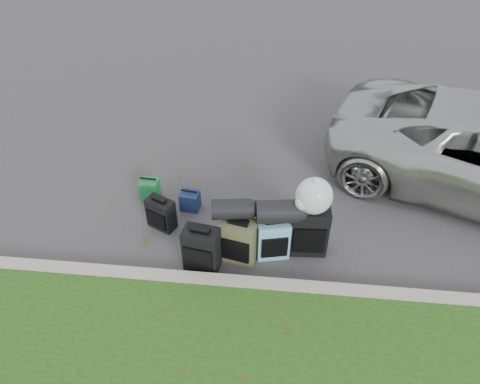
# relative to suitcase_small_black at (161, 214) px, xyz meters

# --- Properties ---
(ground) EXTENTS (120.00, 120.00, 0.00)m
(ground) POSITION_rel_suitcase_small_black_xyz_m (1.19, 0.01, -0.24)
(ground) COLOR #383535
(ground) RESTS_ON ground
(curb) EXTENTS (120.00, 0.18, 0.15)m
(curb) POSITION_rel_suitcase_small_black_xyz_m (1.19, -0.99, -0.16)
(curb) COLOR #9E937F
(curb) RESTS_ON ground
(suitcase_small_black) EXTENTS (0.44, 0.35, 0.48)m
(suitcase_small_black) POSITION_rel_suitcase_small_black_xyz_m (0.00, 0.00, 0.00)
(suitcase_small_black) COLOR black
(suitcase_small_black) RESTS_ON ground
(suitcase_large_black_left) EXTENTS (0.48, 0.34, 0.64)m
(suitcase_large_black_left) POSITION_rel_suitcase_small_black_xyz_m (0.69, -0.67, 0.08)
(suitcase_large_black_left) COLOR black
(suitcase_large_black_left) RESTS_ON ground
(suitcase_olive) EXTENTS (0.51, 0.38, 0.63)m
(suitcase_olive) POSITION_rel_suitcase_small_black_xyz_m (1.14, -0.47, 0.08)
(suitcase_olive) COLOR #3E3F26
(suitcase_olive) RESTS_ON ground
(suitcase_teal) EXTENTS (0.46, 0.33, 0.60)m
(suitcase_teal) POSITION_rel_suitcase_small_black_xyz_m (1.58, -0.38, 0.06)
(suitcase_teal) COLOR #558CAB
(suitcase_teal) RESTS_ON ground
(suitcase_large_black_right) EXTENTS (0.51, 0.33, 0.75)m
(suitcase_large_black_right) POSITION_rel_suitcase_small_black_xyz_m (2.03, -0.25, 0.13)
(suitcase_large_black_right) COLOR black
(suitcase_large_black_right) RESTS_ON ground
(tote_green) EXTENTS (0.28, 0.23, 0.30)m
(tote_green) POSITION_rel_suitcase_small_black_xyz_m (-0.33, 0.61, -0.09)
(tote_green) COLOR #1A7937
(tote_green) RESTS_ON ground
(tote_navy) EXTENTS (0.30, 0.25, 0.29)m
(tote_navy) POSITION_rel_suitcase_small_black_xyz_m (0.33, 0.41, -0.09)
(tote_navy) COLOR navy
(tote_navy) RESTS_ON ground
(duffel_left) EXTENTS (0.52, 0.33, 0.26)m
(duffel_left) POSITION_rel_suitcase_small_black_xyz_m (1.03, -0.37, 0.52)
(duffel_left) COLOR black
(duffel_left) RESTS_ON suitcase_olive
(duffel_right) EXTENTS (0.57, 0.37, 0.30)m
(duffel_right) POSITION_rel_suitcase_small_black_xyz_m (1.61, -0.34, 0.51)
(duffel_right) COLOR black
(duffel_right) RESTS_ON suitcase_teal
(trash_bag) EXTENTS (0.46, 0.46, 0.46)m
(trash_bag) POSITION_rel_suitcase_small_black_xyz_m (2.04, -0.26, 0.74)
(trash_bag) COLOR silver
(trash_bag) RESTS_ON suitcase_large_black_right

